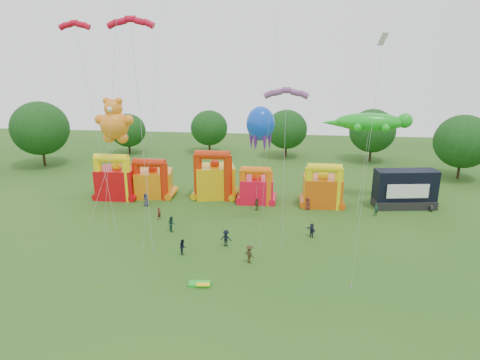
# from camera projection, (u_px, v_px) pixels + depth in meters

# --- Properties ---
(ground) EXTENTS (160.00, 160.00, 0.00)m
(ground) POSITION_uv_depth(u_px,v_px,m) (183.00, 309.00, 35.85)
(ground) COLOR #205116
(ground) RESTS_ON ground
(tree_ring) EXTENTS (122.71, 124.80, 12.07)m
(tree_ring) POSITION_uv_depth(u_px,v_px,m) (167.00, 237.00, 34.75)
(tree_ring) COLOR #352314
(tree_ring) RESTS_ON ground
(bouncy_castle_0) EXTENTS (5.50, 4.44, 6.93)m
(bouncy_castle_0) POSITION_uv_depth(u_px,v_px,m) (117.00, 181.00, 62.41)
(bouncy_castle_0) COLOR red
(bouncy_castle_0) RESTS_ON ground
(bouncy_castle_1) EXTENTS (5.91, 5.06, 6.07)m
(bouncy_castle_1) POSITION_uv_depth(u_px,v_px,m) (153.00, 181.00, 63.09)
(bouncy_castle_1) COLOR orange
(bouncy_castle_1) RESTS_ON ground
(bouncy_castle_2) EXTENTS (6.52, 5.71, 7.36)m
(bouncy_castle_2) POSITION_uv_depth(u_px,v_px,m) (215.00, 179.00, 62.69)
(bouncy_castle_2) COLOR #DEAC0B
(bouncy_castle_2) RESTS_ON ground
(bouncy_castle_3) EXTENTS (4.86, 4.00, 5.54)m
(bouncy_castle_3) POSITION_uv_depth(u_px,v_px,m) (256.00, 188.00, 60.68)
(bouncy_castle_3) COLOR red
(bouncy_castle_3) RESTS_ON ground
(bouncy_castle_4) EXTENTS (5.28, 4.28, 6.38)m
(bouncy_castle_4) POSITION_uv_depth(u_px,v_px,m) (323.00, 189.00, 59.24)
(bouncy_castle_4) COLOR #D1530B
(bouncy_castle_4) RESTS_ON ground
(stage_trailer) EXTENTS (8.65, 4.33, 5.29)m
(stage_trailer) POSITION_uv_depth(u_px,v_px,m) (405.00, 189.00, 58.77)
(stage_trailer) COLOR black
(stage_trailer) RESTS_ON ground
(teddy_bear_kite) EXTENTS (5.49, 9.75, 14.86)m
(teddy_bear_kite) POSITION_uv_depth(u_px,v_px,m) (109.00, 149.00, 58.07)
(teddy_bear_kite) COLOR orange
(teddy_bear_kite) RESTS_ON ground
(gecko_kite) EXTENTS (12.43, 8.36, 12.70)m
(gecko_kite) POSITION_uv_depth(u_px,v_px,m) (366.00, 150.00, 58.88)
(gecko_kite) COLOR green
(gecko_kite) RESTS_ON ground
(octopus_kite) EXTENTS (3.92, 5.47, 13.69)m
(octopus_kite) POSITION_uv_depth(u_px,v_px,m) (260.00, 134.00, 58.72)
(octopus_kite) COLOR blue
(octopus_kite) RESTS_ON ground
(parafoil_kites) EXTENTS (29.07, 10.24, 25.14)m
(parafoil_kites) POSITION_uv_depth(u_px,v_px,m) (116.00, 131.00, 48.56)
(parafoil_kites) COLOR red
(parafoil_kites) RESTS_ON ground
(diamond_kites) EXTENTS (25.79, 15.58, 40.38)m
(diamond_kites) POSITION_uv_depth(u_px,v_px,m) (221.00, 108.00, 42.13)
(diamond_kites) COLOR red
(diamond_kites) RESTS_ON ground
(folded_kite_bundle) EXTENTS (2.09, 1.26, 0.31)m
(folded_kite_bundle) POSITION_uv_depth(u_px,v_px,m) (200.00, 284.00, 39.50)
(folded_kite_bundle) COLOR green
(folded_kite_bundle) RESTS_ON ground
(spectator_0) EXTENTS (1.03, 0.83, 1.83)m
(spectator_0) POSITION_uv_depth(u_px,v_px,m) (146.00, 200.00, 59.53)
(spectator_0) COLOR #272841
(spectator_0) RESTS_ON ground
(spectator_1) EXTENTS (0.62, 0.69, 1.59)m
(spectator_1) POSITION_uv_depth(u_px,v_px,m) (159.00, 214.00, 54.78)
(spectator_1) COLOR #531C17
(spectator_1) RESTS_ON ground
(spectator_2) EXTENTS (1.13, 1.17, 1.91)m
(spectator_2) POSITION_uv_depth(u_px,v_px,m) (172.00, 224.00, 51.15)
(spectator_2) COLOR #19402D
(spectator_2) RESTS_ON ground
(spectator_3) EXTENTS (1.32, 0.89, 1.90)m
(spectator_3) POSITION_uv_depth(u_px,v_px,m) (226.00, 238.00, 47.20)
(spectator_3) COLOR black
(spectator_3) RESTS_ON ground
(spectator_4) EXTENTS (1.01, 1.03, 1.73)m
(spectator_4) POSITION_uv_depth(u_px,v_px,m) (257.00, 204.00, 57.88)
(spectator_4) COLOR #403B19
(spectator_4) RESTS_ON ground
(spectator_5) EXTENTS (1.32, 1.54, 1.67)m
(spectator_5) POSITION_uv_depth(u_px,v_px,m) (312.00, 230.00, 49.59)
(spectator_5) COLOR #232138
(spectator_5) RESTS_ON ground
(spectator_6) EXTENTS (0.99, 0.96, 1.72)m
(spectator_6) POSITION_uv_depth(u_px,v_px,m) (308.00, 204.00, 58.15)
(spectator_6) COLOR maroon
(spectator_6) RESTS_ON ground
(spectator_7) EXTENTS (0.72, 0.65, 1.66)m
(spectator_7) POSITION_uv_depth(u_px,v_px,m) (376.00, 210.00, 55.96)
(spectator_7) COLOR #183D2A
(spectator_7) RESTS_ON ground
(spectator_8) EXTENTS (0.87, 0.98, 1.68)m
(spectator_8) POSITION_uv_depth(u_px,v_px,m) (183.00, 247.00, 45.40)
(spectator_8) COLOR black
(spectator_8) RESTS_ON ground
(spectator_9) EXTENTS (1.41, 1.37, 1.94)m
(spectator_9) POSITION_uv_depth(u_px,v_px,m) (250.00, 254.00, 43.47)
(spectator_9) COLOR #392C16
(spectator_9) RESTS_ON ground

